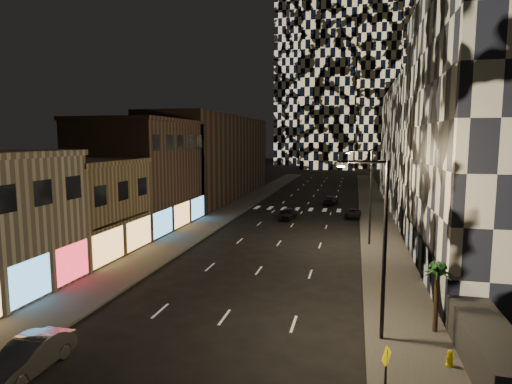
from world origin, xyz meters
The scene contains 22 objects.
sidewalk_left centered at (-10.00, 50.00, 0.07)m, with size 4.00×120.00×0.15m, color #47443F.
sidewalk_right centered at (10.00, 50.00, 0.07)m, with size 4.00×120.00×0.15m, color #47443F.
curb_left centered at (-7.90, 50.00, 0.07)m, with size 0.20×120.00×0.15m, color #4C4C47.
curb_right centered at (7.90, 50.00, 0.07)m, with size 0.20×120.00×0.15m, color #4C4C47.
retail_tan centered at (-17.00, 21.00, 4.00)m, with size 10.00×10.00×8.00m, color olive.
retail_brown centered at (-17.00, 33.50, 6.00)m, with size 10.00×15.00×12.00m, color #4A362A.
retail_filler_left centered at (-17.00, 60.00, 7.00)m, with size 10.00×40.00×14.00m, color #4A362A.
midrise_base centered at (12.30, 24.50, 1.50)m, with size 0.60×25.00×3.00m, color #383838.
plinth_right centered at (13.00, 8.00, 1.00)m, with size 2.00×8.00×2.00m, color #383838.
midrise_filler_right centered at (20.00, 57.00, 9.00)m, with size 16.00×40.00×18.00m, color #232326.
tower_right_mid centered at (35.00, 135.00, 50.00)m, with size 20.00×20.00×100.00m, color black.
tower_left_back centered at (-12.00, 165.00, 60.00)m, with size 24.00×24.00×120.00m, color black.
tower_center_low centered at (-2.00, 140.00, 47.50)m, with size 18.00×18.00×95.00m, color black.
streetlight_near centered at (8.35, 10.00, 5.35)m, with size 2.55×0.25×9.00m.
streetlight_far centered at (8.35, 30.00, 5.35)m, with size 2.55×0.25×9.00m.
car_silver_parked centered at (-6.58, 3.44, 0.75)m, with size 1.60×4.57×1.51m, color gray.
car_dark_midlane centered at (-1.14, 41.61, 0.72)m, with size 1.70×4.24×1.44m, color black.
car_dark_oncoming centered at (3.50, 55.70, 0.67)m, with size 1.87×4.60×1.34m, color black.
car_dark_rightlane centered at (7.00, 44.38, 0.57)m, with size 1.90×4.12×1.15m, color black.
fire_hydrant centered at (11.41, 7.96, 0.49)m, with size 0.36×0.34×0.72m.
ped_sign centered at (8.38, 4.10, 1.82)m, with size 0.39×0.77×2.49m.
palm_tree centered at (11.37, 11.43, 3.21)m, with size 1.85×1.89×3.70m.
Camera 1 is at (7.06, -11.42, 10.16)m, focal length 30.00 mm.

